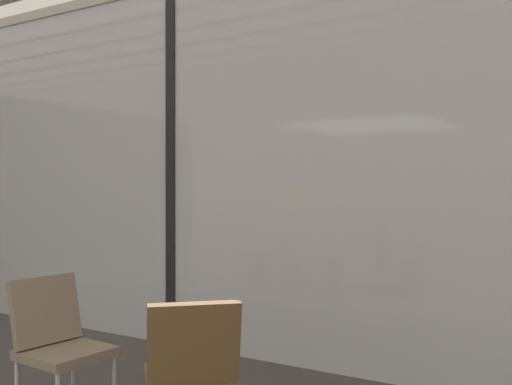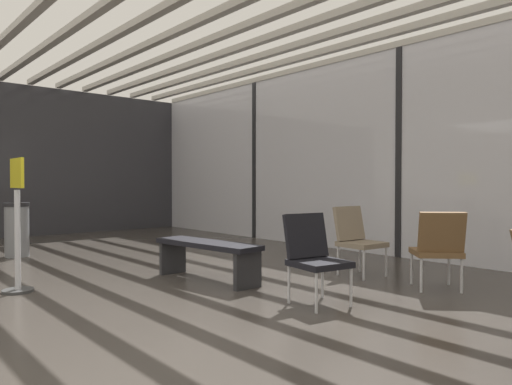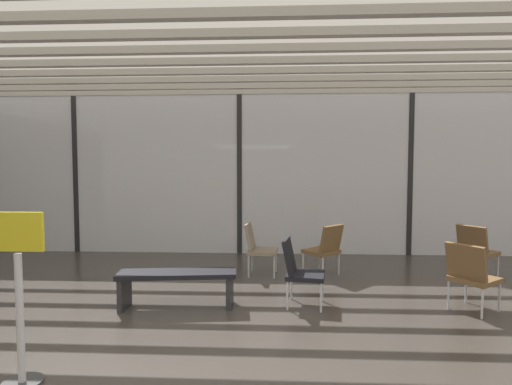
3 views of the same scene
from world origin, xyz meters
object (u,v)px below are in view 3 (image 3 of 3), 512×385
lounge_chair_1 (257,245)px  info_sign (20,305)px  waiting_bench (177,280)px  lounge_chair_5 (476,248)px  lounge_chair_2 (325,247)px  lounge_chair_0 (299,268)px  lounge_chair_3 (471,273)px  parked_airplane (290,154)px

lounge_chair_1 → info_sign: info_sign is taller
lounge_chair_1 → info_sign: (-1.79, -3.54, 0.18)m
waiting_bench → lounge_chair_5: bearing=-166.7°
waiting_bench → lounge_chair_2: bearing=-149.0°
lounge_chair_0 → lounge_chair_1: same height
lounge_chair_0 → waiting_bench: (-1.56, -0.17, -0.13)m
lounge_chair_5 → waiting_bench: bearing=74.2°
lounge_chair_0 → lounge_chair_5: bearing=-54.5°
lounge_chair_1 → lounge_chair_2: size_ratio=1.00×
lounge_chair_3 → waiting_bench: bearing=53.6°
lounge_chair_2 → lounge_chair_5: (2.45, 0.04, 0.00)m
lounge_chair_1 → waiting_bench: bearing=154.2°
lounge_chair_0 → info_sign: 3.17m
lounge_chair_2 → info_sign: info_sign is taller
parked_airplane → lounge_chair_0: bearing=-91.0°
waiting_bench → lounge_chair_1: bearing=-126.7°
lounge_chair_5 → waiting_bench: size_ratio=0.57×
lounge_chair_1 → info_sign: bearing=157.4°
waiting_bench → info_sign: size_ratio=1.07×
lounge_chair_2 → lounge_chair_5: same height
lounge_chair_3 → info_sign: (-4.52, -1.92, 0.18)m
parked_airplane → lounge_chair_1: (-0.75, -6.16, -1.74)m
waiting_bench → info_sign: (-0.84, -1.89, 0.32)m
lounge_chair_0 → lounge_chair_3: bearing=-84.7°
lounge_chair_2 → waiting_bench: bearing=-6.6°
parked_airplane → lounge_chair_2: parked_airplane is taller
lounge_chair_0 → lounge_chair_5: size_ratio=1.00×
lounge_chair_0 → lounge_chair_5: same height
lounge_chair_5 → lounge_chair_1: bearing=54.1°
parked_airplane → lounge_chair_2: bearing=-86.5°
lounge_chair_1 → waiting_bench: (-0.95, -1.65, -0.13)m
parked_airplane → lounge_chair_3: size_ratio=13.54×
lounge_chair_5 → info_sign: (-5.37, -3.54, 0.18)m
parked_airplane → waiting_bench: size_ratio=7.67×
lounge_chair_5 → info_sign: size_ratio=0.60×
lounge_chair_2 → waiting_bench: (-2.08, -1.61, -0.13)m
info_sign → lounge_chair_0: bearing=40.7°
lounge_chair_3 → lounge_chair_1: bearing=22.4°
lounge_chair_3 → lounge_chair_5: (0.85, 1.62, 0.00)m
lounge_chair_2 → lounge_chair_3: bearing=91.2°
lounge_chair_1 → parked_airplane: bearing=-2.7°
lounge_chair_0 → lounge_chair_3: same height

